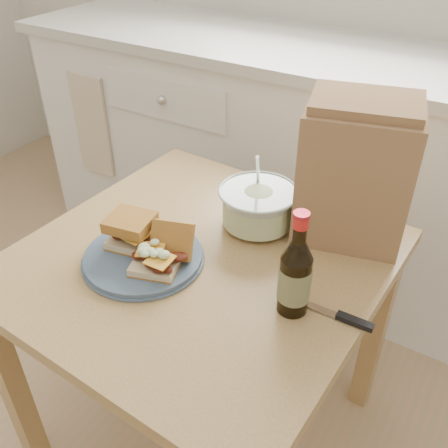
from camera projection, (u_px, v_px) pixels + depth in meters
The scene contains 9 objects.
cabinet_run at pixel (312, 165), 2.03m from camera, with size 2.50×0.64×0.94m.
dining_table at pixel (201, 287), 1.26m from camera, with size 0.87×0.87×0.69m.
plate at pixel (143, 257), 1.19m from camera, with size 0.28×0.28×0.02m, color #495E77.
sandwich_left at pixel (131, 231), 1.19m from camera, with size 0.12×0.11×0.08m.
sandwich_right at pixel (161, 253), 1.14m from camera, with size 0.13×0.17×0.09m.
coleslaw_bowl at pixel (258, 208), 1.28m from camera, with size 0.21×0.21×0.20m.
beer_bottle at pixel (295, 276), 1.01m from camera, with size 0.07×0.07×0.25m.
knife at pixel (343, 317), 1.03m from camera, with size 0.19×0.02×0.01m.
paper_bag at pixel (354, 178), 1.18m from camera, with size 0.26×0.17×0.34m, color #996C4A.
Camera 1 is at (0.63, -0.02, 1.45)m, focal length 40.00 mm.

